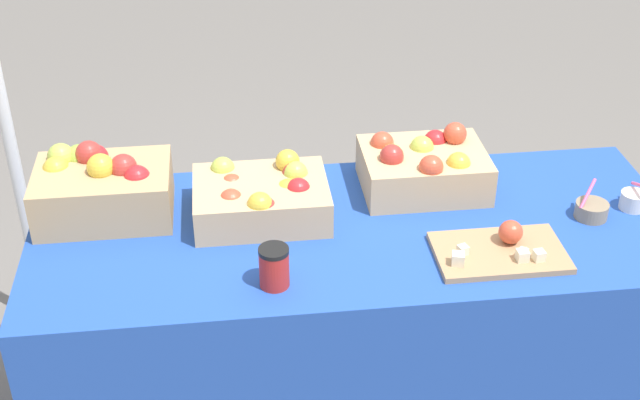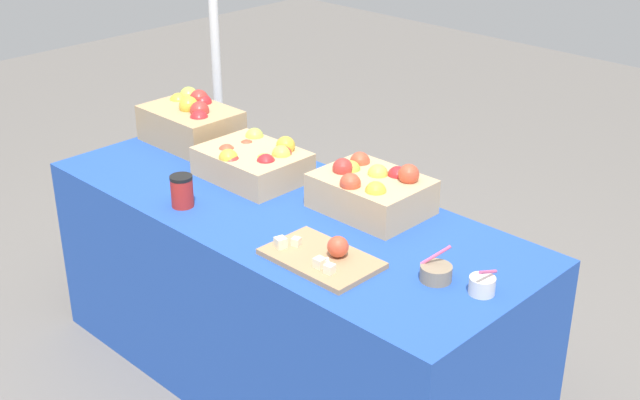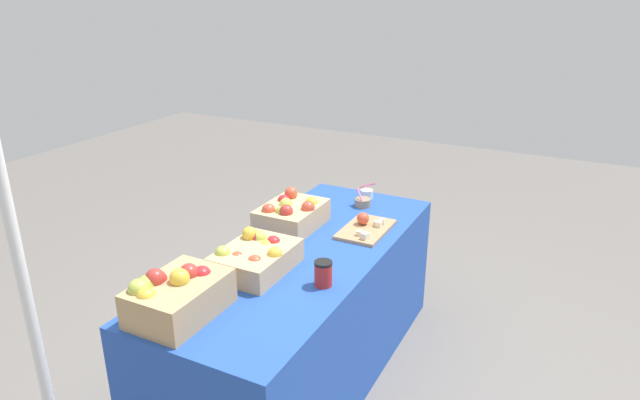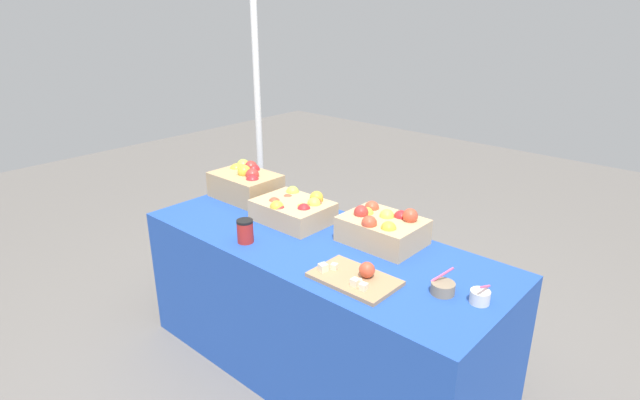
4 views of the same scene
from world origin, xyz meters
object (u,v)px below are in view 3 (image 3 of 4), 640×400
(apple_crate_middle, at_px, (256,257))
(cutting_board_front, at_px, (366,227))
(coffee_cup, at_px, (323,273))
(apple_crate_left, at_px, (177,295))
(tent_pole, at_px, (13,234))
(apple_crate_right, at_px, (291,214))
(sample_bowl_mid, at_px, (363,202))
(sample_bowl_near, at_px, (367,194))

(apple_crate_middle, bearing_deg, cutting_board_front, -23.70)
(coffee_cup, bearing_deg, apple_crate_middle, 91.25)
(apple_crate_left, relative_size, cutting_board_front, 1.09)
(tent_pole, bearing_deg, apple_crate_left, -50.65)
(apple_crate_right, height_order, tent_pole, tent_pole)
(apple_crate_left, relative_size, apple_crate_middle, 1.00)
(apple_crate_middle, distance_m, sample_bowl_mid, 0.97)
(apple_crate_right, height_order, coffee_cup, apple_crate_right)
(apple_crate_left, distance_m, apple_crate_middle, 0.47)
(apple_crate_right, height_order, cutting_board_front, apple_crate_right)
(cutting_board_front, height_order, sample_bowl_mid, sample_bowl_mid)
(apple_crate_middle, height_order, coffee_cup, apple_crate_middle)
(apple_crate_right, bearing_deg, apple_crate_left, -178.32)
(sample_bowl_near, bearing_deg, tent_pole, 162.93)
(coffee_cup, bearing_deg, sample_bowl_near, 12.62)
(sample_bowl_near, height_order, sample_bowl_mid, sample_bowl_mid)
(sample_bowl_near, distance_m, coffee_cup, 1.13)
(cutting_board_front, bearing_deg, coffee_cup, -174.49)
(apple_crate_left, height_order, apple_crate_right, apple_crate_left)
(coffee_cup, bearing_deg, sample_bowl_mid, 12.74)
(coffee_cup, height_order, tent_pole, tent_pole)
(sample_bowl_mid, relative_size, coffee_cup, 0.92)
(apple_crate_left, bearing_deg, sample_bowl_near, -6.13)
(sample_bowl_near, bearing_deg, apple_crate_right, 161.85)
(cutting_board_front, bearing_deg, apple_crate_left, 162.30)
(cutting_board_front, bearing_deg, sample_bowl_mid, 25.75)
(apple_crate_right, distance_m, sample_bowl_mid, 0.52)
(apple_crate_middle, relative_size, coffee_cup, 3.38)
(apple_crate_left, relative_size, coffee_cup, 3.38)
(sample_bowl_mid, distance_m, tent_pole, 1.92)
(apple_crate_left, xyz_separation_m, sample_bowl_mid, (1.43, -0.20, -0.06))
(coffee_cup, distance_m, tent_pole, 1.22)
(sample_bowl_mid, bearing_deg, cutting_board_front, -154.25)
(apple_crate_middle, bearing_deg, apple_crate_right, 11.32)
(sample_bowl_near, bearing_deg, cutting_board_front, -158.28)
(sample_bowl_mid, bearing_deg, apple_crate_right, 153.64)
(apple_crate_middle, xyz_separation_m, apple_crate_right, (0.50, 0.10, 0.01))
(apple_crate_left, distance_m, tent_pole, 0.63)
(apple_crate_left, bearing_deg, cutting_board_front, -17.70)
(apple_crate_right, distance_m, coffee_cup, 0.67)
(sample_bowl_near, relative_size, tent_pole, 0.04)
(apple_crate_middle, distance_m, cutting_board_front, 0.70)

